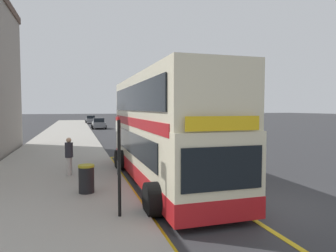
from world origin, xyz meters
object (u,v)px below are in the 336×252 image
Objects in this scene: double_decker_bus at (163,133)px; parked_car_grey_ahead at (99,123)px; pedestrian_waiting_near_sign at (69,155)px; litter_bin at (86,179)px; bus_stop_sign at (119,158)px; parked_car_teal_far at (176,129)px; parked_car_grey_across at (91,119)px.

double_decker_bus is 34.32m from parked_car_grey_ahead.
parked_car_grey_ahead is 2.51× the size of pedestrian_waiting_near_sign.
pedestrian_waiting_near_sign is 1.70× the size of litter_bin.
bus_stop_sign is at bearing 89.51° from parked_car_grey_ahead.
pedestrian_waiting_near_sign is at bearing 155.60° from double_decker_bus.
parked_car_teal_far is at bearing 70.15° from double_decker_bus.
parked_car_grey_across is (1.68, 54.67, -0.93)m from bus_stop_sign.
bus_stop_sign is 25.49m from parked_car_teal_far.
parked_car_grey_across is (-7.81, 31.04, 0.00)m from parked_car_teal_far.
parked_car_teal_far is 16.27m from parked_car_grey_ahead.
bus_stop_sign is 2.75× the size of litter_bin.
double_decker_bus is 2.57× the size of parked_car_grey_across.
bus_stop_sign reaches higher than litter_bin.
parked_car_teal_far is (7.15, 19.81, -1.26)m from double_decker_bus.
parked_car_teal_far is (9.49, 23.64, -0.93)m from bus_stop_sign.
bus_stop_sign is at bearing 68.39° from parked_car_teal_far.
double_decker_bus is 3.99× the size of bus_stop_sign.
double_decker_bus reaches higher than parked_car_grey_ahead.
parked_car_teal_far is 1.00× the size of parked_car_grey_across.
parked_car_grey_ahead is (-7.40, 14.48, 0.00)m from parked_car_teal_far.
litter_bin is at bearing 88.01° from parked_car_grey_ahead.
bus_stop_sign is at bearing -121.45° from double_decker_bus.
bus_stop_sign is 0.64× the size of parked_car_teal_far.
parked_car_teal_far is 23.45m from litter_bin.
parked_car_grey_across and parked_car_grey_ahead have the same top height.
double_decker_bus is 10.98× the size of litter_bin.
bus_stop_sign reaches higher than pedestrian_waiting_near_sign.
litter_bin is at bearing 64.25° from parked_car_teal_far.
parked_car_grey_ahead is 4.27× the size of litter_bin.
double_decker_bus is 2.57× the size of parked_car_grey_ahead.
double_decker_bus reaches higher than parked_car_teal_far.
double_decker_bus is 3.67m from litter_bin.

